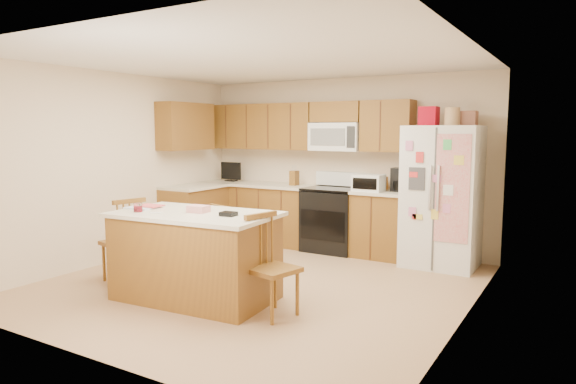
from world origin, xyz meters
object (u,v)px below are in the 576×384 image
Objects in this scene: stove at (333,218)px; windsor_chair_left at (124,242)px; refrigerator at (442,195)px; windsor_chair_right at (272,268)px; windsor_chair_back at (230,245)px; island at (195,255)px.

stove is 1.16× the size of windsor_chair_left.
windsor_chair_left is (-2.97, -2.55, -0.46)m from refrigerator.
stove is 1.17× the size of windsor_chair_right.
windsor_chair_right reaches higher than windsor_chair_back.
windsor_chair_back is (-0.09, 0.71, -0.03)m from island.
island is at bearing -95.78° from stove.
stove is 0.65× the size of island.
stove reaches higher than island.
island is at bearing 179.47° from windsor_chair_right.
refrigerator is 2.76m from windsor_chair_back.
island reaches higher than windsor_chair_right.
island is at bearing -125.10° from refrigerator.
windsor_chair_right is (2.06, -0.08, -0.01)m from windsor_chair_left.
windsor_chair_back is at bearing -100.47° from stove.
stove is 2.01m from windsor_chair_back.
refrigerator is at bearing -2.30° from stove.
island is 1.79× the size of windsor_chair_right.
refrigerator reaches higher than stove.
stove is at bearing 84.22° from island.
refrigerator is 2.09× the size of windsor_chair_left.
windsor_chair_left is at bearing 177.84° from windsor_chair_right.
windsor_chair_right is at bearing -0.53° from island.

